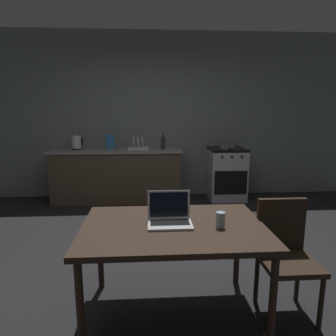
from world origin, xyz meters
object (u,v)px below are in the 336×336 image
Objects in this scene: dining_table at (173,233)px; chair at (285,250)px; bottle at (163,142)px; dish_rack at (139,146)px; frying_pan at (227,147)px; cereal_box at (110,142)px; laptop at (170,218)px; electric_kettle at (77,143)px; stove_oven at (226,173)px; drinking_glass at (220,220)px.

chair reaches higher than dining_table.
dish_rack is at bearing 173.01° from bottle.
cereal_box reaches higher than frying_pan.
laptop is at bearing -84.00° from dish_rack.
electric_kettle reaches higher than dining_table.
electric_kettle reaches higher than chair.
chair is at bearing -96.01° from stove_oven.
chair is at bearing -61.21° from cereal_box.
chair is 2.57× the size of dish_rack.
cereal_box is (-1.96, 0.05, 0.10)m from frying_pan.
bottle reaches higher than cereal_box.
dining_table is 11.50× the size of drinking_glass.
frying_pan is (1.08, 0.02, -0.10)m from bottle.
laptop reaches higher than drinking_glass.
stove_oven is 0.47m from frying_pan.
cereal_box reaches higher than dining_table.
dining_table is at bearing -171.56° from chair.
laptop reaches higher than dining_table.
cereal_box is (0.54, 0.02, 0.02)m from electric_kettle.
dining_table is at bearing -65.73° from electric_kettle.
cereal_box is at bearing 175.43° from bottle.
frying_pan is 1.74× the size of cereal_box.
bottle is 3.03m from drinking_glass.
stove_oven reaches higher than dining_table.
stove_oven is at bearing 92.37° from chair.
laptop is at bearing -65.91° from electric_kettle.
dish_rack is (0.47, -0.02, -0.08)m from cereal_box.
laptop is 1.29× the size of cereal_box.
dish_rack is at bearing 96.43° from dining_table.
laptop is (-0.88, 0.03, 0.27)m from chair.
cereal_box reaches higher than electric_kettle.
laptop is 1.23× the size of bottle.
frying_pan reaches higher than chair.
drinking_glass is 0.34× the size of dish_rack.
drinking_glass is at bearing -61.30° from electric_kettle.
stove_oven is 1.01× the size of chair.
dish_rack is (1.01, 0.00, -0.06)m from electric_kettle.
electric_kettle is 1.01m from dish_rack.
stove_oven is 1.23m from bottle.
electric_kettle is 0.53× the size of frying_pan.
frying_pan reaches higher than stove_oven.
chair is at bearing -95.83° from frying_pan.
dining_table is 5.35× the size of cereal_box.
dish_rack is (-0.41, 0.05, -0.07)m from bottle.
dish_rack reaches higher than laptop.
laptop is at bearing -111.91° from frying_pan.
chair is at bearing -68.35° from dish_rack.
dining_table is at bearing -83.57° from dish_rack.
dining_table is at bearing -55.89° from laptop.
drinking_glass is 0.47× the size of cereal_box.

